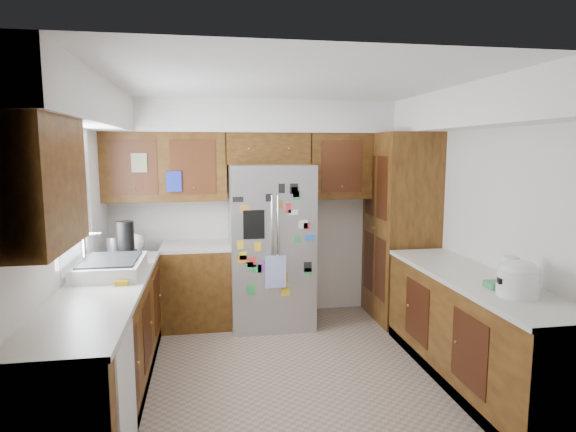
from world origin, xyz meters
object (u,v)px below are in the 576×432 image
Objects in this scene: rice_cooker at (518,277)px; paper_towel at (510,273)px; pantry at (400,227)px; fridge at (271,245)px.

rice_cooker is 1.21× the size of paper_towel.
paper_towel is (0.05, -2.00, -0.03)m from pantry.
fridge is 5.95× the size of rice_cooker.
rice_cooker is at bearing -106.54° from paper_towel.
paper_towel is at bearing 73.46° from rice_cooker.
pantry is at bearing 89.99° from rice_cooker.
fridge is at bearing 177.94° from pantry.
rice_cooker is at bearing -90.01° from pantry.
fridge is at bearing 124.15° from rice_cooker.
fridge reaches higher than rice_cooker.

